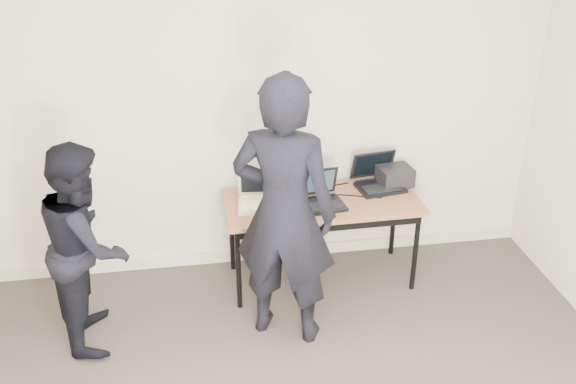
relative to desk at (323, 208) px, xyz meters
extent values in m
cube|color=beige|center=(-0.41, 0.42, 0.69)|extent=(4.50, 0.05, 2.70)
cube|color=brown|center=(0.00, 0.01, 0.04)|extent=(1.51, 0.67, 0.03)
cylinder|color=black|center=(-0.69, -0.26, -0.32)|extent=(0.04, 0.04, 0.68)
cylinder|color=black|center=(0.69, -0.24, -0.32)|extent=(0.04, 0.04, 0.68)
cylinder|color=black|center=(-0.69, 0.27, -0.32)|extent=(0.04, 0.04, 0.68)
cylinder|color=black|center=(0.69, 0.29, -0.32)|extent=(0.04, 0.04, 0.68)
cube|color=black|center=(0.00, -0.27, -0.02)|extent=(1.40, 0.04, 0.06)
cube|color=beige|center=(-0.50, -0.02, 0.08)|extent=(0.32, 0.28, 0.03)
cube|color=silver|center=(-0.50, -0.05, 0.10)|extent=(0.26, 0.16, 0.01)
cube|color=beige|center=(-0.49, 0.12, 0.20)|extent=(0.30, 0.08, 0.21)
cube|color=black|center=(-0.49, 0.11, 0.20)|extent=(0.26, 0.06, 0.17)
cube|color=beige|center=(-0.49, 0.10, 0.09)|extent=(0.27, 0.04, 0.02)
cube|color=black|center=(-0.02, -0.09, 0.07)|extent=(0.36, 0.29, 0.02)
cube|color=black|center=(-0.02, -0.12, 0.08)|extent=(0.29, 0.17, 0.01)
cube|color=black|center=(-0.04, 0.07, 0.20)|extent=(0.34, 0.12, 0.23)
cube|color=#26333F|center=(-0.04, 0.06, 0.20)|extent=(0.29, 0.09, 0.19)
cube|color=black|center=(-0.04, 0.04, 0.08)|extent=(0.30, 0.05, 0.02)
cube|color=black|center=(0.50, 0.13, 0.07)|extent=(0.39, 0.31, 0.02)
cube|color=black|center=(0.50, 0.10, 0.09)|extent=(0.31, 0.19, 0.01)
cube|color=black|center=(0.47, 0.29, 0.20)|extent=(0.37, 0.14, 0.24)
cube|color=black|center=(0.47, 0.29, 0.20)|extent=(0.32, 0.11, 0.20)
cube|color=black|center=(0.48, 0.26, 0.08)|extent=(0.32, 0.07, 0.02)
cube|color=brown|center=(-0.18, 0.23, 0.18)|extent=(0.36, 0.16, 0.24)
cube|color=brown|center=(-0.18, 0.17, 0.28)|extent=(0.36, 0.08, 0.07)
cube|color=brown|center=(-0.02, 0.23, 0.16)|extent=(0.02, 0.10, 0.02)
ellipsoid|color=white|center=(-0.15, 0.23, 0.34)|extent=(0.14, 0.11, 0.08)
cube|color=black|center=(0.63, 0.19, 0.13)|extent=(0.29, 0.25, 0.15)
cube|color=black|center=(-0.22, -0.17, 0.07)|extent=(0.09, 0.06, 0.03)
cube|color=black|center=(0.15, 0.24, 0.06)|extent=(0.25, 0.06, 0.01)
cube|color=black|center=(-0.42, -0.05, 0.06)|extent=(0.28, 0.19, 0.01)
cube|color=silver|center=(0.02, -0.11, 0.06)|extent=(0.22, 0.13, 0.01)
cube|color=black|center=(0.30, 0.03, 0.06)|extent=(0.32, 0.12, 0.01)
cube|color=silver|center=(-0.21, -0.13, 0.06)|extent=(0.23, 0.17, 0.01)
cube|color=black|center=(0.52, 0.09, 0.06)|extent=(0.13, 0.24, 0.01)
imported|color=black|center=(-0.39, -0.58, 0.31)|extent=(0.84, 0.71, 1.94)
imported|color=black|center=(-1.71, -0.39, 0.08)|extent=(0.60, 0.75, 1.48)
cube|color=beige|center=(-0.41, 0.38, -0.61)|extent=(4.50, 0.03, 0.10)
camera|label=1|loc=(-0.95, -4.25, 2.37)|focal=40.00mm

